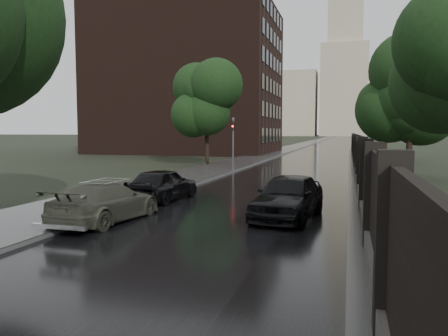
% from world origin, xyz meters
% --- Properties ---
extents(ground, '(800.00, 800.00, 0.00)m').
position_xyz_m(ground, '(0.00, 0.00, 0.00)').
color(ground, black).
rests_on(ground, ground).
extents(road, '(8.00, 420.00, 0.02)m').
position_xyz_m(road, '(0.00, 190.00, 0.01)').
color(road, black).
rests_on(road, ground).
extents(sidewalk_left, '(4.00, 420.00, 0.16)m').
position_xyz_m(sidewalk_left, '(-6.00, 190.00, 0.08)').
color(sidewalk_left, '#2D2D2D').
rests_on(sidewalk_left, ground).
extents(verge_right, '(3.00, 420.00, 0.08)m').
position_xyz_m(verge_right, '(5.50, 190.00, 0.04)').
color(verge_right, '#2D2D2D').
rests_on(verge_right, ground).
extents(fence_right, '(0.45, 75.72, 2.70)m').
position_xyz_m(fence_right, '(4.60, 32.01, 1.01)').
color(fence_right, '#383533').
rests_on(fence_right, ground).
extents(tree_left_far, '(4.25, 4.25, 7.39)m').
position_xyz_m(tree_left_far, '(-8.00, 30.00, 5.24)').
color(tree_left_far, black).
rests_on(tree_left_far, ground).
extents(tree_right_b, '(4.08, 4.08, 7.01)m').
position_xyz_m(tree_right_b, '(7.50, 22.00, 4.95)').
color(tree_right_b, black).
rests_on(tree_right_b, ground).
extents(tree_right_c, '(4.08, 4.08, 7.01)m').
position_xyz_m(tree_right_c, '(7.50, 40.00, 4.95)').
color(tree_right_c, black).
rests_on(tree_right_c, ground).
extents(traffic_light, '(0.16, 0.32, 4.00)m').
position_xyz_m(traffic_light, '(-4.30, 24.99, 2.40)').
color(traffic_light, '#59595E').
rests_on(traffic_light, ground).
extents(brick_building, '(24.00, 18.00, 20.00)m').
position_xyz_m(brick_building, '(-18.00, 52.00, 10.00)').
color(brick_building, black).
rests_on(brick_building, ground).
extents(stalinist_tower, '(92.00, 30.00, 159.00)m').
position_xyz_m(stalinist_tower, '(0.00, 300.00, 38.38)').
color(stalinist_tower, tan).
rests_on(stalinist_tower, ground).
extents(volga_sedan, '(2.16, 4.61, 1.30)m').
position_xyz_m(volga_sedan, '(-3.60, 6.07, 0.65)').
color(volga_sedan, '#404235').
rests_on(volga_sedan, ground).
extents(hatchback_left, '(2.04, 4.30, 1.42)m').
position_xyz_m(hatchback_left, '(-3.60, 10.57, 0.71)').
color(hatchback_left, black).
rests_on(hatchback_left, ground).
extents(car_right_near, '(2.33, 4.69, 1.54)m').
position_xyz_m(car_right_near, '(2.06, 8.25, 0.77)').
color(car_right_near, black).
rests_on(car_right_near, ground).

